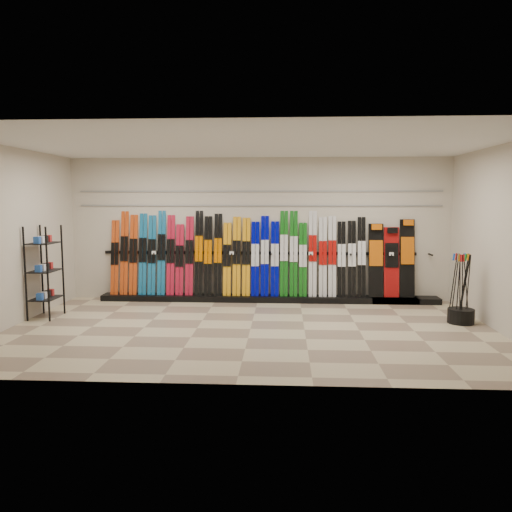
{
  "coord_description": "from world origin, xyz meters",
  "views": [
    {
      "loc": [
        0.54,
        -8.01,
        2.11
      ],
      "look_at": [
        0.04,
        1.0,
        1.1
      ],
      "focal_mm": 35.0,
      "sensor_mm": 36.0,
      "label": 1
    }
  ],
  "objects": [
    {
      "name": "ceiling",
      "position": [
        0.0,
        0.0,
        3.0
      ],
      "size": [
        8.0,
        8.0,
        0.0
      ],
      "primitive_type": "plane",
      "rotation": [
        3.14,
        0.0,
        0.0
      ],
      "color": "silver",
      "rests_on": "back_wall"
    },
    {
      "name": "skis",
      "position": [
        -0.46,
        2.36,
        0.95
      ],
      "size": [
        5.38,
        0.3,
        1.83
      ],
      "color": "#C14114",
      "rests_on": "ski_rack_base"
    },
    {
      "name": "slatwall_rail_1",
      "position": [
        0.0,
        2.48,
        2.3
      ],
      "size": [
        7.6,
        0.02,
        0.03
      ],
      "primitive_type": "cube",
      "color": "gray",
      "rests_on": "back_wall"
    },
    {
      "name": "accessory_rack",
      "position": [
        -3.75,
        0.63,
        0.83
      ],
      "size": [
        0.4,
        0.6,
        1.66
      ],
      "primitive_type": "cube",
      "color": "black",
      "rests_on": "floor"
    },
    {
      "name": "floor",
      "position": [
        0.0,
        0.0,
        0.0
      ],
      "size": [
        8.0,
        8.0,
        0.0
      ],
      "primitive_type": "plane",
      "color": "#86705C",
      "rests_on": "ground"
    },
    {
      "name": "ski_poles",
      "position": [
        3.6,
        0.63,
        0.61
      ],
      "size": [
        0.37,
        0.29,
        1.18
      ],
      "color": "black",
      "rests_on": "pole_bin"
    },
    {
      "name": "slatwall_rail_0",
      "position": [
        0.0,
        2.48,
        2.0
      ],
      "size": [
        7.6,
        0.02,
        0.03
      ],
      "primitive_type": "cube",
      "color": "gray",
      "rests_on": "back_wall"
    },
    {
      "name": "left_wall",
      "position": [
        -4.0,
        0.0,
        1.5
      ],
      "size": [
        0.0,
        5.0,
        5.0
      ],
      "primitive_type": "plane",
      "rotation": [
        1.57,
        0.0,
        1.57
      ],
      "color": "beige",
      "rests_on": "floor"
    },
    {
      "name": "back_wall",
      "position": [
        0.0,
        2.5,
        1.5
      ],
      "size": [
        8.0,
        0.0,
        8.0
      ],
      "primitive_type": "plane",
      "rotation": [
        1.57,
        0.0,
        0.0
      ],
      "color": "beige",
      "rests_on": "floor"
    },
    {
      "name": "right_wall",
      "position": [
        4.0,
        0.0,
        1.5
      ],
      "size": [
        0.0,
        5.0,
        5.0
      ],
      "primitive_type": "plane",
      "rotation": [
        1.57,
        0.0,
        -1.57
      ],
      "color": "beige",
      "rests_on": "floor"
    },
    {
      "name": "ski_rack_base",
      "position": [
        0.22,
        2.28,
        0.06
      ],
      "size": [
        8.0,
        0.4,
        0.12
      ],
      "primitive_type": "cube",
      "color": "black",
      "rests_on": "floor"
    },
    {
      "name": "snowboards",
      "position": [
        2.77,
        2.36,
        0.88
      ],
      "size": [
        0.94,
        0.25,
        1.6
      ],
      "color": "black",
      "rests_on": "ski_rack_base"
    },
    {
      "name": "pole_bin",
      "position": [
        3.6,
        0.59,
        0.12
      ],
      "size": [
        0.44,
        0.44,
        0.25
      ],
      "primitive_type": "cylinder",
      "color": "black",
      "rests_on": "floor"
    }
  ]
}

